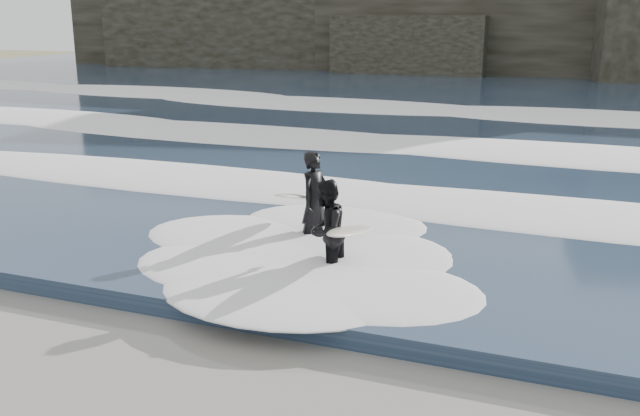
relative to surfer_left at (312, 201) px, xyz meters
The scene contains 6 objects.
sea 22.39m from the surfer_left, 87.89° to the left, with size 90.00×52.00×0.30m, color #23334B.
foam_near 2.56m from the surfer_left, 70.77° to the left, with size 60.00×3.20×0.20m, color white.
foam_mid 9.41m from the surfer_left, 84.97° to the left, with size 60.00×4.00×0.24m, color white.
foam_far 18.39m from the surfer_left, 87.43° to the left, with size 60.00×4.80×0.30m, color white.
surfer_left is the anchor object (origin of this frame).
surfer_right 1.63m from the surfer_left, 58.70° to the right, with size 1.05×1.94×1.67m.
Camera 1 is at (3.82, -4.87, 4.20)m, focal length 40.00 mm.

